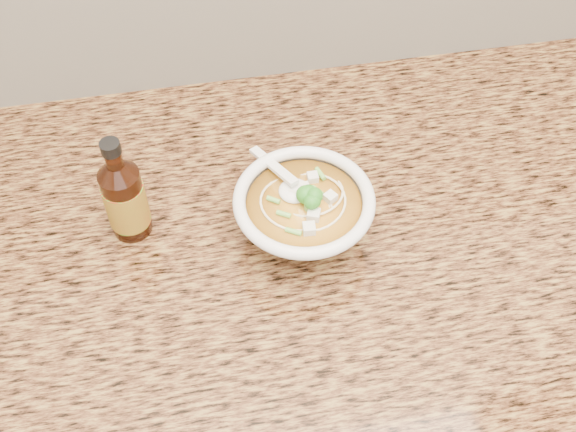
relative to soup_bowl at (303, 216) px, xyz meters
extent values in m
cube|color=black|center=(0.09, 0.01, -0.51)|extent=(4.00, 0.65, 0.86)
cube|color=olive|center=(0.09, 0.01, -0.06)|extent=(4.00, 0.68, 0.04)
cylinder|color=white|center=(0.00, 0.00, -0.04)|extent=(0.07, 0.07, 0.01)
torus|color=white|center=(0.00, 0.00, 0.03)|extent=(0.18, 0.18, 0.02)
torus|color=beige|center=(-0.01, -0.01, 0.02)|extent=(0.11, 0.11, 0.00)
torus|color=beige|center=(0.01, 0.02, 0.02)|extent=(0.12, 0.12, 0.00)
torus|color=beige|center=(-0.01, -0.01, 0.02)|extent=(0.11, 0.11, 0.00)
torus|color=beige|center=(0.00, 0.01, 0.02)|extent=(0.07, 0.07, 0.00)
torus|color=beige|center=(-0.01, 0.00, 0.02)|extent=(0.09, 0.09, 0.00)
torus|color=beige|center=(0.01, 0.01, 0.02)|extent=(0.06, 0.06, 0.00)
cube|color=silver|center=(-0.02, 0.01, 0.03)|extent=(0.02, 0.02, 0.01)
cube|color=silver|center=(-0.02, 0.04, 0.03)|extent=(0.01, 0.01, 0.01)
cube|color=silver|center=(0.02, -0.01, 0.03)|extent=(0.02, 0.02, 0.01)
cube|color=silver|center=(-0.04, 0.00, 0.03)|extent=(0.02, 0.02, 0.02)
cube|color=silver|center=(-0.03, 0.00, 0.03)|extent=(0.02, 0.02, 0.01)
cube|color=silver|center=(-0.03, 0.02, 0.03)|extent=(0.02, 0.02, 0.02)
ellipsoid|color=#196014|center=(0.00, -0.01, 0.04)|extent=(0.03, 0.03, 0.03)
cylinder|color=#71BE49|center=(-0.03, 0.04, 0.03)|extent=(0.02, 0.01, 0.01)
cylinder|color=#71BE49|center=(-0.02, 0.03, 0.03)|extent=(0.01, 0.02, 0.01)
cylinder|color=#71BE49|center=(-0.05, 0.00, 0.03)|extent=(0.02, 0.01, 0.01)
cylinder|color=#71BE49|center=(0.03, 0.01, 0.03)|extent=(0.01, 0.02, 0.01)
cylinder|color=#71BE49|center=(-0.02, -0.03, 0.03)|extent=(0.01, 0.02, 0.01)
ellipsoid|color=white|center=(-0.01, 0.02, 0.03)|extent=(0.04, 0.04, 0.01)
cube|color=white|center=(-0.03, 0.06, 0.03)|extent=(0.05, 0.09, 0.03)
cylinder|color=#381507|center=(-0.22, 0.05, 0.01)|extent=(0.07, 0.07, 0.11)
cylinder|color=#381507|center=(-0.22, 0.05, 0.09)|extent=(0.03, 0.03, 0.02)
cylinder|color=black|center=(-0.22, 0.05, 0.11)|extent=(0.03, 0.03, 0.02)
cylinder|color=red|center=(-0.22, 0.05, 0.01)|extent=(0.07, 0.07, 0.07)
camera|label=1|loc=(-0.12, -0.54, 0.72)|focal=45.00mm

